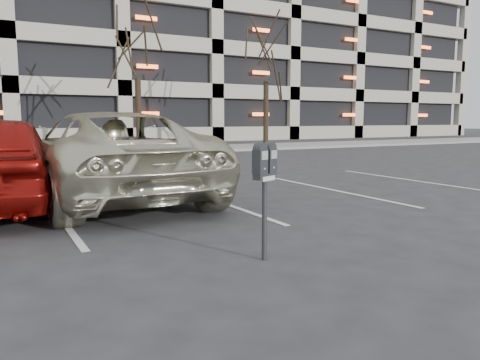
# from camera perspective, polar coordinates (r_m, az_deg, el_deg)

# --- Properties ---
(ground) EXTENTS (140.00, 140.00, 0.00)m
(ground) POSITION_cam_1_polar(r_m,az_deg,el_deg) (6.39, -6.23, -6.42)
(ground) COLOR #28282B
(ground) RESTS_ON ground
(sidewalk) EXTENTS (80.00, 4.00, 0.12)m
(sidewalk) POSITION_cam_1_polar(r_m,az_deg,el_deg) (21.93, -22.23, 3.02)
(sidewalk) COLOR gray
(sidewalk) RESTS_ON ground
(stall_lines) EXTENTS (16.90, 5.20, 0.00)m
(stall_lines) POSITION_cam_1_polar(r_m,az_deg,el_deg) (8.25, -21.47, -3.71)
(stall_lines) COLOR silver
(stall_lines) RESTS_ON ground
(parking_garage) EXTENTS (52.00, 20.00, 19.00)m
(parking_garage) POSITION_cam_1_polar(r_m,az_deg,el_deg) (42.81, -8.73, 17.73)
(parking_garage) COLOR black
(parking_garage) RESTS_ON ground
(tree_c) EXTENTS (3.34, 3.34, 7.59)m
(tree_c) POSITION_cam_1_polar(r_m,az_deg,el_deg) (23.00, -12.51, 17.14)
(tree_c) COLOR black
(tree_c) RESTS_ON ground
(tree_d) EXTENTS (3.46, 3.46, 7.87)m
(tree_d) POSITION_cam_1_polar(r_m,az_deg,el_deg) (25.85, 3.24, 16.65)
(tree_d) COLOR black
(tree_d) RESTS_ON ground
(parking_meter) EXTENTS (0.34, 0.24, 1.25)m
(parking_meter) POSITION_cam_1_polar(r_m,az_deg,el_deg) (4.98, 3.04, 0.91)
(parking_meter) COLOR black
(parking_meter) RESTS_ON ground
(suv_silver) EXTENTS (2.98, 6.07, 1.66)m
(suv_silver) POSITION_cam_1_polar(r_m,az_deg,el_deg) (9.26, -15.85, 2.83)
(suv_silver) COLOR beige
(suv_silver) RESTS_ON ground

